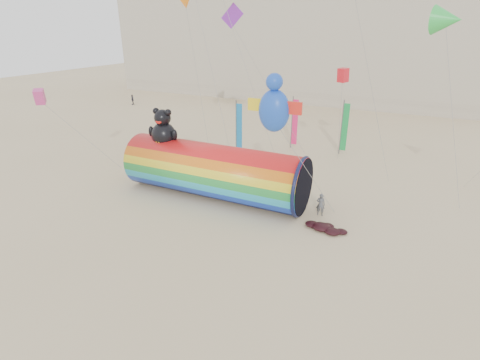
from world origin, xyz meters
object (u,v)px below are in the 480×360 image
at_px(kite_handler, 321,204).
at_px(hotel_building, 289,33).
at_px(windsock_assembly, 214,170).
at_px(fabric_bundle, 325,228).

bearing_deg(kite_handler, hotel_building, -76.14).
xyz_separation_m(windsock_assembly, kite_handler, (7.73, 0.40, -1.27)).
bearing_deg(windsock_assembly, kite_handler, 2.98).
xyz_separation_m(hotel_building, kite_handler, (17.33, -42.35, -9.54)).
distance_m(kite_handler, fabric_bundle, 2.08).
xyz_separation_m(hotel_building, windsock_assembly, (9.60, -42.75, -8.28)).
relative_size(hotel_building, fabric_bundle, 23.06).
bearing_deg(fabric_bundle, windsock_assembly, 170.47).
bearing_deg(windsock_assembly, hotel_building, 102.65).
bearing_deg(kite_handler, windsock_assembly, -5.41).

